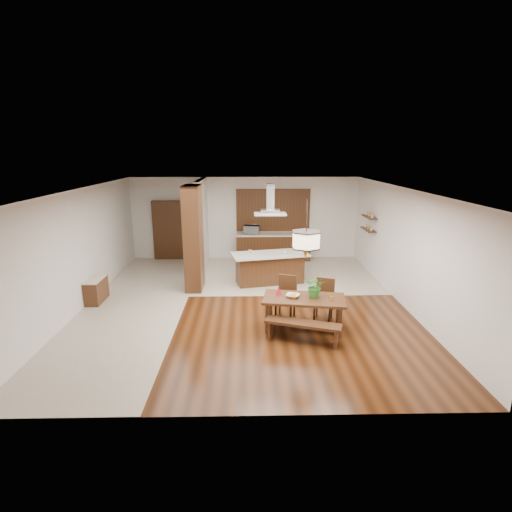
{
  "coord_description": "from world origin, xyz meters",
  "views": [
    {
      "loc": [
        0.09,
        -9.58,
        3.78
      ],
      "look_at": [
        0.3,
        0.0,
        1.25
      ],
      "focal_mm": 28.0,
      "sensor_mm": 36.0,
      "label": 1
    }
  ],
  "objects_px": {
    "dining_table": "(304,306)",
    "dining_chair_right": "(324,300)",
    "fruit_bowl": "(293,296)",
    "kitchen_island": "(270,268)",
    "pendant_lantern": "(306,228)",
    "island_cup": "(284,252)",
    "dining_chair_left": "(285,298)",
    "foliage_plant": "(315,286)",
    "dining_bench": "(303,332)",
    "microwave": "(251,230)",
    "range_hood": "(270,199)",
    "hallway_console": "(96,290)"
  },
  "relations": [
    {
      "from": "dining_table",
      "to": "dining_chair_right",
      "type": "height_order",
      "value": "dining_chair_right"
    },
    {
      "from": "fruit_bowl",
      "to": "kitchen_island",
      "type": "distance_m",
      "value": 3.17
    },
    {
      "from": "pendant_lantern",
      "to": "island_cup",
      "type": "relative_size",
      "value": 9.77
    },
    {
      "from": "dining_chair_left",
      "to": "foliage_plant",
      "type": "bearing_deg",
      "value": -23.78
    },
    {
      "from": "foliage_plant",
      "to": "island_cup",
      "type": "bearing_deg",
      "value": 97.45
    },
    {
      "from": "dining_bench",
      "to": "fruit_bowl",
      "type": "xyz_separation_m",
      "value": [
        -0.14,
        0.64,
        0.54
      ]
    },
    {
      "from": "island_cup",
      "to": "dining_chair_right",
      "type": "bearing_deg",
      "value": -75.43
    },
    {
      "from": "dining_chair_left",
      "to": "microwave",
      "type": "bearing_deg",
      "value": 118.26
    },
    {
      "from": "dining_table",
      "to": "island_cup",
      "type": "xyz_separation_m",
      "value": [
        -0.15,
        3.04,
        0.42
      ]
    },
    {
      "from": "dining_bench",
      "to": "dining_chair_right",
      "type": "xyz_separation_m",
      "value": [
        0.62,
        1.08,
        0.26
      ]
    },
    {
      "from": "dining_chair_left",
      "to": "pendant_lantern",
      "type": "xyz_separation_m",
      "value": [
        0.34,
        -0.6,
        1.75
      ]
    },
    {
      "from": "dining_bench",
      "to": "dining_chair_right",
      "type": "bearing_deg",
      "value": 60.09
    },
    {
      "from": "dining_chair_left",
      "to": "foliage_plant",
      "type": "height_order",
      "value": "foliage_plant"
    },
    {
      "from": "range_hood",
      "to": "island_cup",
      "type": "bearing_deg",
      "value": -17.38
    },
    {
      "from": "pendant_lantern",
      "to": "microwave",
      "type": "height_order",
      "value": "pendant_lantern"
    },
    {
      "from": "dining_bench",
      "to": "hallway_console",
      "type": "bearing_deg",
      "value": 154.74
    },
    {
      "from": "dining_bench",
      "to": "pendant_lantern",
      "type": "relative_size",
      "value": 1.18
    },
    {
      "from": "hallway_console",
      "to": "dining_bench",
      "type": "relative_size",
      "value": 0.57
    },
    {
      "from": "pendant_lantern",
      "to": "microwave",
      "type": "xyz_separation_m",
      "value": [
        -1.07,
        5.75,
        -1.15
      ]
    },
    {
      "from": "dining_chair_right",
      "to": "pendant_lantern",
      "type": "xyz_separation_m",
      "value": [
        -0.52,
        -0.45,
        1.77
      ]
    },
    {
      "from": "dining_table",
      "to": "fruit_bowl",
      "type": "height_order",
      "value": "fruit_bowl"
    },
    {
      "from": "pendant_lantern",
      "to": "kitchen_island",
      "type": "relative_size",
      "value": 0.56
    },
    {
      "from": "dining_table",
      "to": "range_hood",
      "type": "bearing_deg",
      "value": 100.14
    },
    {
      "from": "pendant_lantern",
      "to": "fruit_bowl",
      "type": "xyz_separation_m",
      "value": [
        -0.25,
        0.02,
        -1.48
      ]
    },
    {
      "from": "hallway_console",
      "to": "dining_chair_left",
      "type": "bearing_deg",
      "value": -13.51
    },
    {
      "from": "island_cup",
      "to": "microwave",
      "type": "relative_size",
      "value": 0.25
    },
    {
      "from": "dining_bench",
      "to": "foliage_plant",
      "type": "distance_m",
      "value": 1.05
    },
    {
      "from": "dining_chair_right",
      "to": "foliage_plant",
      "type": "distance_m",
      "value": 0.7
    },
    {
      "from": "dining_bench",
      "to": "dining_chair_right",
      "type": "height_order",
      "value": "dining_chair_right"
    },
    {
      "from": "foliage_plant",
      "to": "fruit_bowl",
      "type": "height_order",
      "value": "foliage_plant"
    },
    {
      "from": "dining_bench",
      "to": "microwave",
      "type": "xyz_separation_m",
      "value": [
        -0.97,
        6.37,
        0.88
      ]
    },
    {
      "from": "foliage_plant",
      "to": "range_hood",
      "type": "distance_m",
      "value": 3.56
    },
    {
      "from": "microwave",
      "to": "kitchen_island",
      "type": "bearing_deg",
      "value": -72.82
    },
    {
      "from": "dining_table",
      "to": "dining_chair_right",
      "type": "xyz_separation_m",
      "value": [
        0.52,
        0.45,
        -0.06
      ]
    },
    {
      "from": "hallway_console",
      "to": "range_hood",
      "type": "distance_m",
      "value": 5.23
    },
    {
      "from": "island_cup",
      "to": "range_hood",
      "type": "bearing_deg",
      "value": 162.62
    },
    {
      "from": "foliage_plant",
      "to": "dining_chair_right",
      "type": "bearing_deg",
      "value": 56.39
    },
    {
      "from": "hallway_console",
      "to": "microwave",
      "type": "distance_m",
      "value": 5.75
    },
    {
      "from": "dining_table",
      "to": "microwave",
      "type": "bearing_deg",
      "value": 100.55
    },
    {
      "from": "microwave",
      "to": "dining_bench",
      "type": "bearing_deg",
      "value": -75.21
    },
    {
      "from": "foliage_plant",
      "to": "kitchen_island",
      "type": "bearing_deg",
      "value": 104.42
    },
    {
      "from": "foliage_plant",
      "to": "hallway_console",
      "type": "bearing_deg",
      "value": 162.3
    },
    {
      "from": "fruit_bowl",
      "to": "microwave",
      "type": "distance_m",
      "value": 5.8
    },
    {
      "from": "dining_chair_right",
      "to": "foliage_plant",
      "type": "bearing_deg",
      "value": -103.99
    },
    {
      "from": "foliage_plant",
      "to": "range_hood",
      "type": "relative_size",
      "value": 0.53
    },
    {
      "from": "island_cup",
      "to": "dining_chair_left",
      "type": "bearing_deg",
      "value": -94.42
    },
    {
      "from": "dining_bench",
      "to": "foliage_plant",
      "type": "relative_size",
      "value": 3.23
    },
    {
      "from": "hallway_console",
      "to": "dining_chair_right",
      "type": "distance_m",
      "value": 5.78
    },
    {
      "from": "dining_table",
      "to": "kitchen_island",
      "type": "distance_m",
      "value": 3.21
    },
    {
      "from": "dining_bench",
      "to": "pendant_lantern",
      "type": "xyz_separation_m",
      "value": [
        0.1,
        0.62,
        2.03
      ]
    }
  ]
}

